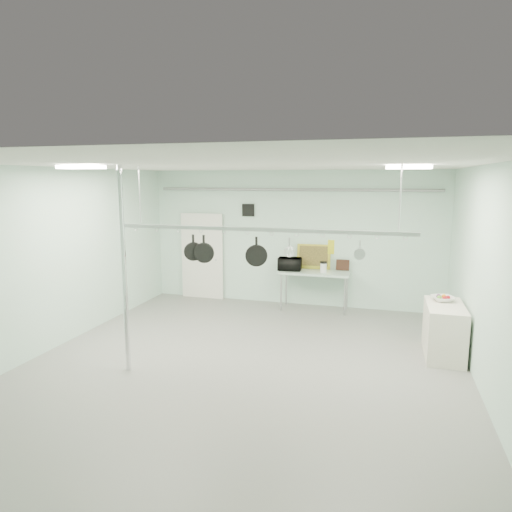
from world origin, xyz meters
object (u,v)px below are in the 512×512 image
(chrome_pole, at_px, (124,271))
(pot_rack, at_px, (260,228))
(skillet_mid, at_px, (204,249))
(skillet_right, at_px, (256,252))
(side_cabinet, at_px, (444,331))
(coffee_canister, at_px, (323,268))
(microwave, at_px, (290,264))
(prep_table, at_px, (315,274))
(fruit_bowl, at_px, (443,299))
(skillet_left, at_px, (193,247))

(chrome_pole, distance_m, pot_rack, 2.19)
(chrome_pole, relative_size, skillet_mid, 6.77)
(chrome_pole, bearing_deg, skillet_right, 25.97)
(side_cabinet, bearing_deg, coffee_canister, 137.81)
(coffee_canister, relative_size, skillet_mid, 0.45)
(microwave, distance_m, coffee_canister, 0.79)
(prep_table, bearing_deg, fruit_bowl, -37.86)
(coffee_canister, relative_size, skillet_left, 0.49)
(prep_table, distance_m, pot_rack, 3.61)
(microwave, xyz_separation_m, skillet_right, (0.12, -3.27, 0.79))
(side_cabinet, bearing_deg, skillet_mid, -164.26)
(skillet_mid, bearing_deg, prep_table, 59.33)
(chrome_pole, distance_m, coffee_canister, 4.86)
(prep_table, distance_m, skillet_mid, 3.71)
(microwave, bearing_deg, skillet_left, 69.86)
(chrome_pole, relative_size, pot_rack, 0.67)
(skillet_mid, bearing_deg, pot_rack, -8.36)
(chrome_pole, distance_m, skillet_mid, 1.33)
(side_cabinet, relative_size, coffee_canister, 5.66)
(fruit_bowl, bearing_deg, microwave, 148.05)
(pot_rack, bearing_deg, chrome_pole, -154.65)
(chrome_pole, bearing_deg, skillet_mid, 43.58)
(prep_table, relative_size, skillet_mid, 3.39)
(pot_rack, bearing_deg, skillet_right, 180.00)
(side_cabinet, xyz_separation_m, coffee_canister, (-2.34, 2.12, 0.56))
(prep_table, height_order, skillet_mid, skillet_mid)
(skillet_right, bearing_deg, skillet_mid, 163.16)
(microwave, distance_m, skillet_mid, 3.46)
(coffee_canister, relative_size, fruit_bowl, 0.58)
(microwave, xyz_separation_m, fruit_bowl, (3.10, -1.93, -0.11))
(microwave, bearing_deg, prep_table, 179.15)
(chrome_pole, xyz_separation_m, coffee_canister, (2.51, 4.12, -0.59))
(microwave, distance_m, skillet_left, 3.51)
(chrome_pole, relative_size, prep_table, 2.00)
(prep_table, relative_size, skillet_right, 3.32)
(skillet_left, bearing_deg, pot_rack, -28.70)
(chrome_pole, bearing_deg, skillet_left, 49.87)
(skillet_mid, bearing_deg, chrome_pole, -144.78)
(pot_rack, bearing_deg, coffee_canister, 79.33)
(fruit_bowl, relative_size, skillet_right, 0.76)
(side_cabinet, relative_size, skillet_right, 2.49)
(skillet_right, bearing_deg, skillet_left, 163.16)
(skillet_left, bearing_deg, skillet_right, -28.70)
(fruit_bowl, bearing_deg, pot_rack, -155.44)
(coffee_canister, distance_m, skillet_mid, 3.68)
(chrome_pole, distance_m, fruit_bowl, 5.36)
(prep_table, xyz_separation_m, side_cabinet, (2.55, -2.20, -0.38))
(pot_rack, distance_m, skillet_right, 0.39)
(prep_table, height_order, pot_rack, pot_rack)
(side_cabinet, bearing_deg, skillet_left, -164.95)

